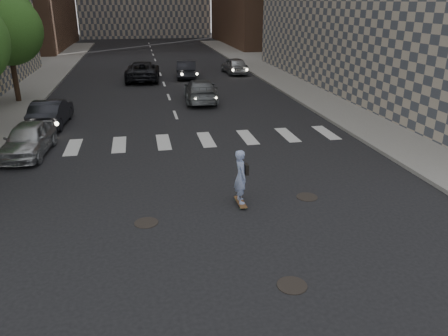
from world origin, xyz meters
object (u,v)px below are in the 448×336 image
(traffic_car_b, at_px, (200,91))
(traffic_car_c, at_px, (143,71))
(skateboarder, at_px, (241,177))
(traffic_car_e, at_px, (186,69))
(traffic_car_d, at_px, (234,65))
(tree_c, at_px, (8,26))
(traffic_car_a, at_px, (51,112))
(silver_sedan, at_px, (28,139))

(traffic_car_b, xyz_separation_m, traffic_car_c, (-3.47, 8.75, 0.07))
(skateboarder, bearing_deg, traffic_car_b, 85.66)
(skateboarder, height_order, traffic_car_c, skateboarder)
(traffic_car_c, relative_size, traffic_car_e, 1.27)
(traffic_car_d, relative_size, traffic_car_e, 0.96)
(skateboarder, distance_m, traffic_car_e, 24.72)
(traffic_car_b, bearing_deg, tree_c, -5.48)
(traffic_car_a, height_order, traffic_car_d, traffic_car_d)
(traffic_car_a, xyz_separation_m, traffic_car_d, (13.00, 15.00, 0.03))
(tree_c, height_order, traffic_car_e, tree_c)
(skateboarder, bearing_deg, traffic_car_a, 123.10)
(tree_c, relative_size, traffic_car_a, 1.57)
(traffic_car_d, distance_m, traffic_car_e, 4.66)
(tree_c, distance_m, skateboarder, 20.50)
(skateboarder, height_order, silver_sedan, skateboarder)
(traffic_car_a, distance_m, traffic_car_b, 9.43)
(traffic_car_b, distance_m, traffic_car_c, 9.41)
(skateboarder, height_order, traffic_car_e, skateboarder)
(tree_c, height_order, silver_sedan, tree_c)
(traffic_car_b, bearing_deg, silver_sedan, 50.07)
(traffic_car_b, relative_size, traffic_car_c, 0.88)
(traffic_car_d, bearing_deg, traffic_car_c, 10.99)
(traffic_car_b, relative_size, traffic_car_e, 1.11)
(traffic_car_d, bearing_deg, silver_sedan, 53.26)
(traffic_car_a, bearing_deg, traffic_car_d, -127.41)
(traffic_car_b, relative_size, traffic_car_d, 1.16)
(skateboarder, xyz_separation_m, traffic_car_d, (5.49, 26.11, -0.25))
(tree_c, distance_m, traffic_car_c, 11.16)
(silver_sedan, relative_size, traffic_car_e, 0.91)
(traffic_car_c, relative_size, traffic_car_d, 1.32)
(silver_sedan, bearing_deg, tree_c, 108.98)
(traffic_car_d, height_order, traffic_car_e, traffic_car_e)
(skateboarder, xyz_separation_m, traffic_car_b, (0.91, 15.36, -0.26))
(traffic_car_c, bearing_deg, silver_sedan, 77.90)
(tree_c, relative_size, skateboarder, 3.59)
(tree_c, relative_size, traffic_car_b, 1.35)
(skateboarder, xyz_separation_m, traffic_car_a, (-7.51, 11.11, -0.27))
(traffic_car_b, distance_m, traffic_car_d, 11.68)
(traffic_car_d, bearing_deg, skateboarder, 75.16)
(traffic_car_b, bearing_deg, traffic_car_a, 30.74)
(tree_c, distance_m, traffic_car_a, 7.88)
(skateboarder, xyz_separation_m, silver_sedan, (-7.66, 6.45, -0.28))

